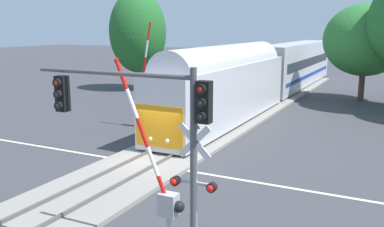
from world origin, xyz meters
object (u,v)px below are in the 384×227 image
crossing_gate_far (140,95)px  traffic_signal_near_right (144,120)px  crossing_signal_mast (194,180)px  pine_left_background (138,32)px  elm_centre_background (365,40)px  crossing_gate_near (164,190)px  commuter_train (269,71)px

crossing_gate_far → traffic_signal_near_right: 18.01m
crossing_signal_mast → pine_left_background: (-20.81, 28.58, 3.56)m
crossing_gate_far → traffic_signal_near_right: size_ratio=1.22×
elm_centre_background → pine_left_background: 22.42m
crossing_signal_mast → pine_left_background: bearing=126.1°
traffic_signal_near_right → elm_centre_background: size_ratio=0.65×
crossing_gate_near → crossing_gate_far: crossing_gate_far is taller
crossing_signal_mast → pine_left_background: 35.54m
crossing_gate_near → elm_centre_background: elm_centre_background is taller
crossing_gate_far → crossing_signal_mast: bearing=-51.7°
crossing_gate_near → traffic_signal_near_right: 2.88m
crossing_signal_mast → pine_left_background: pine_left_background is taller
elm_centre_background → commuter_train: bearing=-151.3°
commuter_train → elm_centre_background: (7.48, 4.10, 2.74)m
crossing_gate_near → crossing_gate_far: 16.47m
traffic_signal_near_right → pine_left_background: pine_left_background is taller
crossing_signal_mast → crossing_gate_far: size_ratio=0.61×
crossing_gate_near → crossing_gate_far: size_ratio=0.82×
crossing_gate_far → elm_centre_background: elm_centre_background is taller
crossing_signal_mast → elm_centre_background: elm_centre_background is taller
commuter_train → crossing_gate_near: (4.80, -26.85, -0.89)m
crossing_gate_near → commuter_train: bearing=100.1°
commuter_train → traffic_signal_near_right: traffic_signal_near_right is taller
crossing_gate_near → traffic_signal_near_right: size_ratio=1.00×
crossing_gate_near → elm_centre_background: (2.68, 30.94, 3.63)m
crossing_signal_mast → crossing_gate_far: 17.64m
crossing_signal_mast → traffic_signal_near_right: size_ratio=0.74×
crossing_signal_mast → pine_left_background: size_ratio=0.40×
commuter_train → pine_left_background: size_ratio=3.95×
pine_left_background → traffic_signal_near_right: bearing=-56.1°
crossing_signal_mast → elm_centre_background: size_ratio=0.48×
commuter_train → elm_centre_background: 8.96m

